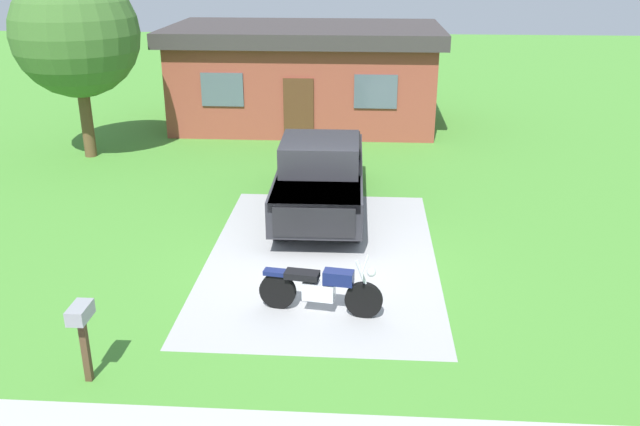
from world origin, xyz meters
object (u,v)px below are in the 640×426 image
(mailbox, at_px, (82,323))
(neighbor_house, at_px, (305,74))
(motorcycle, at_px, (321,288))
(pickup_truck, at_px, (321,172))
(shade_tree, at_px, (76,34))

(mailbox, bearing_deg, neighbor_house, 83.46)
(motorcycle, distance_m, neighbor_house, 14.02)
(neighbor_house, bearing_deg, mailbox, -96.54)
(pickup_truck, height_order, shade_tree, shade_tree)
(pickup_truck, distance_m, shade_tree, 8.94)
(pickup_truck, xyz_separation_m, mailbox, (-3.00, -7.32, 0.03))
(motorcycle, height_order, neighbor_house, neighbor_house)
(shade_tree, distance_m, neighbor_house, 8.09)
(motorcycle, bearing_deg, mailbox, -146.02)
(shade_tree, height_order, neighbor_house, shade_tree)
(motorcycle, xyz_separation_m, mailbox, (-3.33, -2.24, 0.51))
(motorcycle, height_order, pickup_truck, pickup_truck)
(motorcycle, xyz_separation_m, pickup_truck, (-0.33, 5.07, 0.48))
(motorcycle, distance_m, pickup_truck, 5.11)
(shade_tree, xyz_separation_m, neighbor_house, (6.30, 4.70, -1.91))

